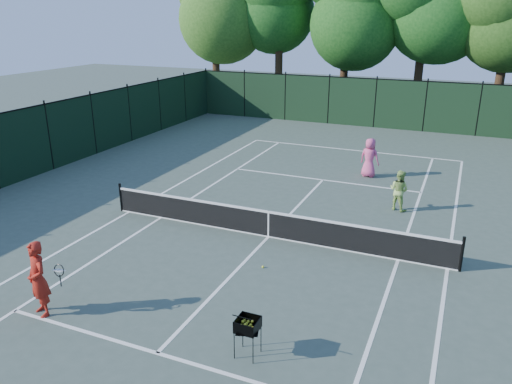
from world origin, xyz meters
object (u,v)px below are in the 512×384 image
at_px(ball_hopper, 248,325).
at_px(loose_ball_midcourt, 263,267).
at_px(player_pink, 370,158).
at_px(coach, 38,279).
at_px(player_green, 399,190).

height_order(ball_hopper, loose_ball_midcourt, ball_hopper).
bearing_deg(player_pink, loose_ball_midcourt, 95.44).
height_order(coach, ball_hopper, coach).
height_order(player_pink, ball_hopper, player_pink).
distance_m(player_pink, loose_ball_midcourt, 9.78).
height_order(coach, player_pink, coach).
xyz_separation_m(coach, player_pink, (5.09, 13.89, -0.08)).
xyz_separation_m(coach, loose_ball_midcourt, (4.01, 4.21, -0.91)).
bearing_deg(player_green, loose_ball_midcourt, 86.94).
height_order(player_pink, loose_ball_midcourt, player_pink).
distance_m(coach, loose_ball_midcourt, 5.88).
xyz_separation_m(coach, player_green, (6.87, 10.33, -0.19)).
distance_m(player_pink, player_green, 3.98).
bearing_deg(player_pink, ball_hopper, 102.20).
bearing_deg(ball_hopper, coach, 168.42).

